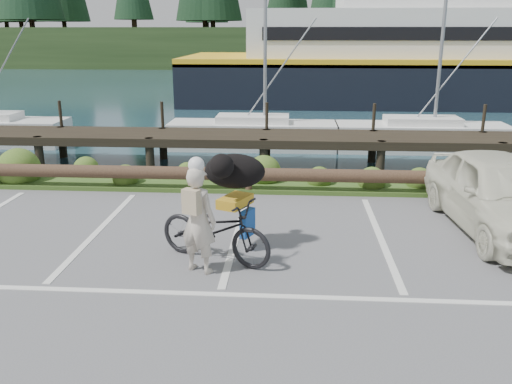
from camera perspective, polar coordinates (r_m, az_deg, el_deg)
ground at (r=8.16m, az=-3.45°, el=-9.45°), size 72.00×72.00×0.00m
harbor_backdrop at (r=85.81m, az=3.61°, el=14.20°), size 170.00×160.00×30.00m
vegetation_strip at (r=13.09m, az=-0.54°, el=0.97°), size 34.00×1.60×0.10m
log_rail at (r=12.43m, az=-0.79°, el=-0.12°), size 32.00×0.30×0.60m
bicycle at (r=8.70m, az=-4.33°, el=-3.96°), size 2.12×1.46×1.06m
cyclist at (r=8.23m, az=-6.12°, el=-2.95°), size 0.72×0.62×1.67m
dog at (r=8.98m, az=-2.25°, el=2.22°), size 0.86×1.12×0.58m
parked_car at (r=10.90m, az=24.25°, el=-0.08°), size 2.03×4.37×1.45m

